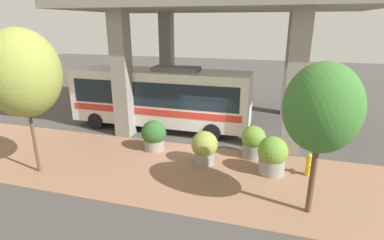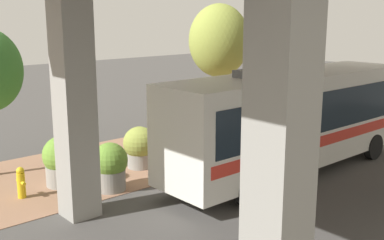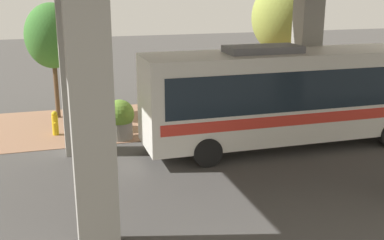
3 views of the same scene
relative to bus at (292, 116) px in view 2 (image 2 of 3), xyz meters
name	(u,v)px [view 2 (image 2 of 3)]	position (x,y,z in m)	size (l,w,h in m)	color
ground_plane	(189,176)	(-2.07, -3.00, -2.07)	(80.00, 80.00, 0.00)	#474442
sidewalk_strip	(140,157)	(-5.07, -3.00, -2.06)	(6.00, 40.00, 0.02)	#936B51
bus	(292,116)	(0.00, 0.00, 0.00)	(2.62, 10.75, 3.82)	silver
fire_hydrant	(21,183)	(-3.89, -8.29, -1.56)	(0.52, 0.25, 1.01)	gold
planter_front	(62,161)	(-4.12, -6.78, -1.23)	(1.28, 1.28, 1.68)	gray
planter_middle	(140,147)	(-3.98, -3.76, -1.26)	(1.22, 1.22, 1.56)	gray
planter_back	(211,138)	(-3.17, -0.91, -1.28)	(1.27, 1.27, 1.56)	gray
planter_extra	(110,166)	(-2.67, -5.84, -1.26)	(1.15, 1.15, 1.59)	gray
street_tree_far	(219,41)	(-6.78, 3.01, 2.25)	(2.95, 2.95, 6.09)	brown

